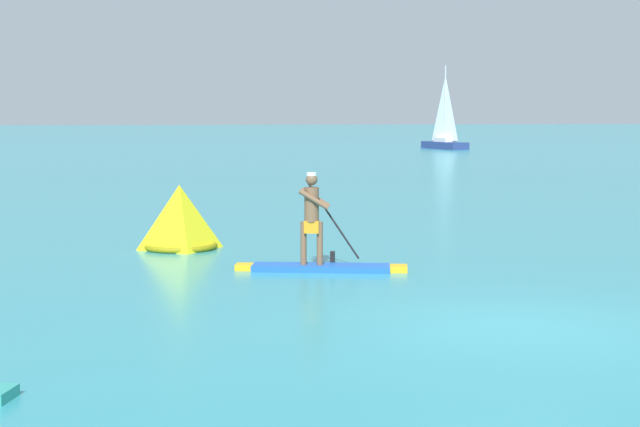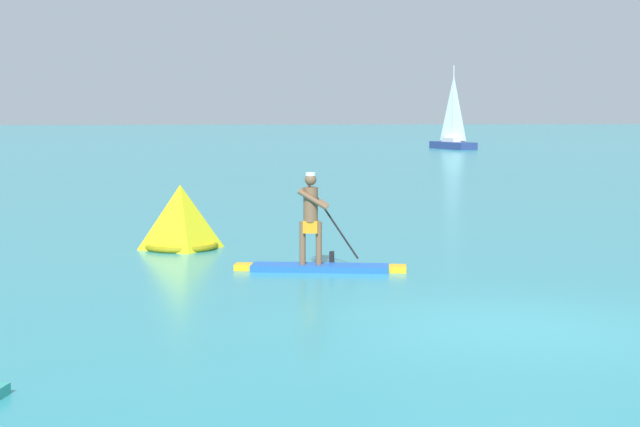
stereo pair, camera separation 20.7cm
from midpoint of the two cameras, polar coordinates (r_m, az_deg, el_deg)
ground at (r=13.03m, az=11.04°, el=-6.60°), size 440.00×440.00×0.00m
paddleboarder_mid_center at (r=17.33m, az=-0.41°, el=-2.04°), size 3.07×1.06×1.78m
race_marker_buoy at (r=20.31m, az=-8.49°, el=-0.39°), size 1.53×1.53×1.32m
sailboat_right_horizon at (r=76.48m, az=7.23°, el=4.40°), size 2.73×5.09×6.44m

